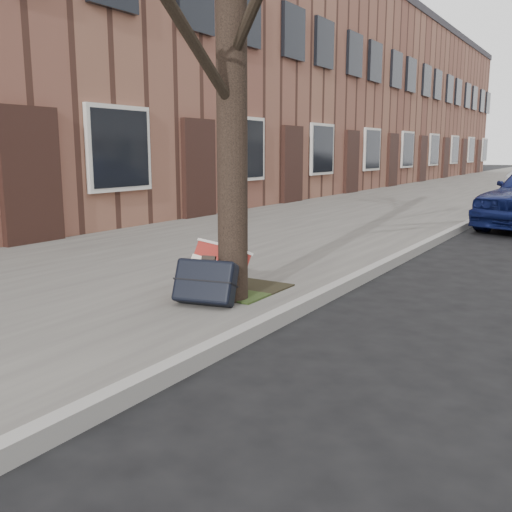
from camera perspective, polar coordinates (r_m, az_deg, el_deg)
The scene contains 6 objects.
ground at distance 3.82m, azimuth 13.49°, elevation -12.44°, with size 120.00×120.00×0.00m, color black.
near_sidewalk at distance 19.02m, azimuth 17.46°, elevation 5.79°, with size 5.00×70.00×0.12m, color slate.
house_near at distance 22.20m, azimuth 3.23°, elevation 15.76°, with size 6.80×40.00×7.00m, color brown.
dirt_patch at distance 5.66m, azimuth -1.92°, elevation -3.22°, with size 0.85×0.85×0.01m, color black.
suitcase_red at distance 5.38m, azimuth -3.95°, elevation -1.32°, with size 0.65×0.18×0.47m, color maroon.
suitcase_navy at distance 5.05m, azimuth -5.08°, elevation -2.56°, with size 0.55×0.18×0.39m, color black.
Camera 1 is at (1.07, -3.36, 1.47)m, focal length 40.00 mm.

